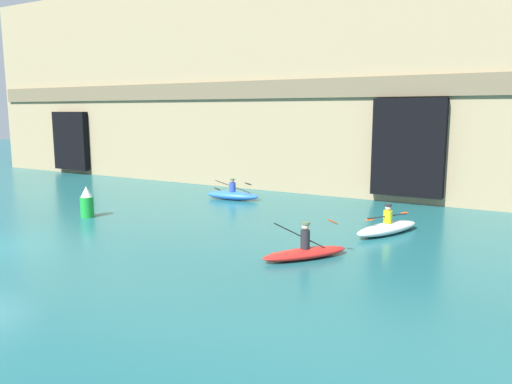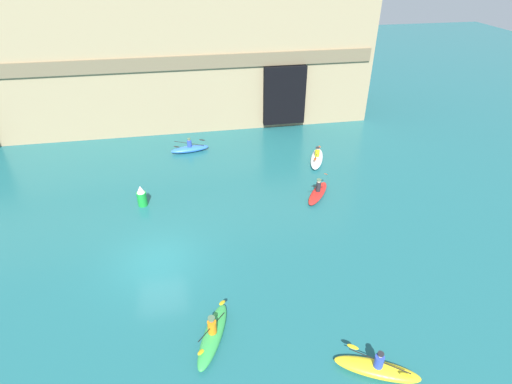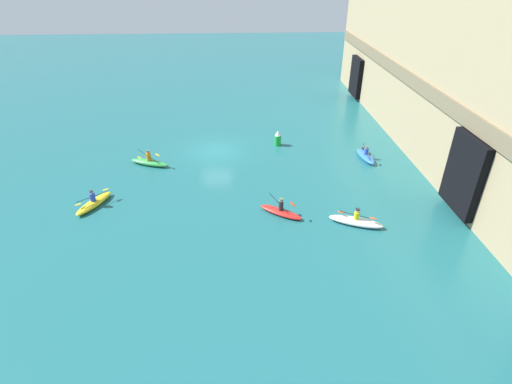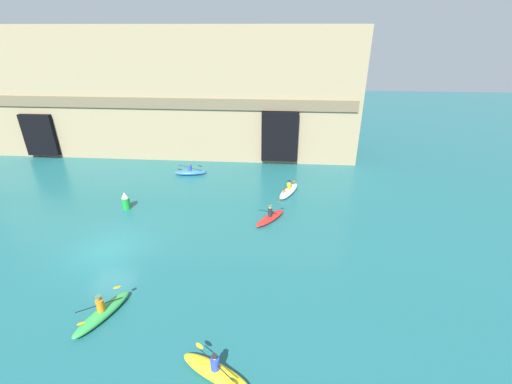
{
  "view_description": "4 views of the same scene",
  "coord_description": "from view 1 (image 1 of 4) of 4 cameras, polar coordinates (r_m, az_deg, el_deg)",
  "views": [
    {
      "loc": [
        15.9,
        -9.23,
        4.53
      ],
      "look_at": [
        7.7,
        4.81,
        1.88
      ],
      "focal_mm": 35.0,
      "sensor_mm": 36.0,
      "label": 1
    },
    {
      "loc": [
        2.17,
        -15.5,
        13.45
      ],
      "look_at": [
        5.58,
        3.39,
        1.36
      ],
      "focal_mm": 28.0,
      "sensor_mm": 36.0,
      "label": 2
    },
    {
      "loc": [
        30.46,
        1.84,
        13.95
      ],
      "look_at": [
        8.62,
        2.94,
        1.05
      ],
      "focal_mm": 28.0,
      "sensor_mm": 36.0,
      "label": 3
    },
    {
      "loc": [
        10.34,
        -16.21,
        12.15
      ],
      "look_at": [
        8.62,
        5.48,
        1.64
      ],
      "focal_mm": 24.0,
      "sensor_mm": 36.0,
      "label": 4
    }
  ],
  "objects": [
    {
      "name": "cliff_bluff",
      "position": [
        33.86,
        -1.66,
        12.06
      ],
      "size": [
        38.99,
        8.44,
        12.41
      ],
      "color": "#9E8966",
      "rests_on": "ground"
    },
    {
      "name": "kayak_red",
      "position": [
        15.62,
        5.62,
        -6.8
      ],
      "size": [
        2.28,
        2.81,
        1.25
      ],
      "rotation": [
        0.0,
        0.0,
        0.96
      ],
      "color": "red",
      "rests_on": "ground"
    },
    {
      "name": "kayak_blue",
      "position": [
        25.71,
        -2.71,
        -0.33
      ],
      "size": [
        2.93,
        1.2,
        1.09
      ],
      "rotation": [
        0.0,
        0.0,
        0.15
      ],
      "color": "blue",
      "rests_on": "ground"
    },
    {
      "name": "kayak_white",
      "position": [
        19.21,
        14.77,
        -3.95
      ],
      "size": [
        1.99,
        3.32,
        1.12
      ],
      "rotation": [
        0.0,
        0.0,
        4.33
      ],
      "color": "white",
      "rests_on": "ground"
    },
    {
      "name": "marker_buoy",
      "position": [
        22.6,
        -18.77,
        -1.19
      ],
      "size": [
        0.57,
        0.57,
        1.34
      ],
      "color": "green",
      "rests_on": "ground"
    }
  ]
}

